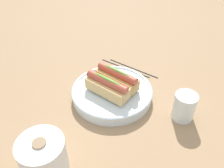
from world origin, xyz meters
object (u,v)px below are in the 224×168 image
at_px(hotdog_back, 107,86).
at_px(water_glass, 184,107).
at_px(paper_towel_roll, 45,161).
at_px(serving_bowl, 112,92).
at_px(chopstick_far, 133,68).
at_px(hotdog_front, 117,78).
at_px(chopstick_near, 125,68).

bearing_deg(hotdog_back, water_glass, -173.14).
bearing_deg(paper_towel_roll, water_glass, -128.58).
bearing_deg(serving_bowl, water_glass, -179.29).
bearing_deg(chopstick_far, water_glass, 152.54).
xyz_separation_m(serving_bowl, chopstick_far, (-0.01, -0.19, -0.02)).
height_order(serving_bowl, water_glass, water_glass).
bearing_deg(hotdog_front, paper_towel_roll, 84.48).
height_order(hotdog_front, hotdog_back, same).
relative_size(serving_bowl, chopstick_near, 1.25).
height_order(water_glass, paper_towel_roll, paper_towel_roll).
xyz_separation_m(serving_bowl, paper_towel_roll, (0.03, 0.33, 0.05)).
height_order(water_glass, chopstick_far, water_glass).
distance_m(paper_towel_roll, chopstick_far, 0.52).
xyz_separation_m(serving_bowl, hotdog_front, (-0.01, -0.03, 0.04)).
bearing_deg(chopstick_near, serving_bowl, 106.78).
bearing_deg(paper_towel_roll, chopstick_far, -94.16).
relative_size(serving_bowl, hotdog_front, 1.74).
xyz_separation_m(hotdog_front, hotdog_back, (0.01, 0.05, 0.00)).
bearing_deg(serving_bowl, chopstick_near, -83.43).
height_order(hotdog_back, chopstick_far, hotdog_back).
distance_m(serving_bowl, hotdog_front, 0.05).
xyz_separation_m(hotdog_back, water_glass, (-0.25, -0.03, -0.02)).
distance_m(paper_towel_roll, chopstick_near, 0.51).
distance_m(hotdog_front, chopstick_near, 0.16).
xyz_separation_m(paper_towel_roll, chopstick_near, (-0.01, -0.50, -0.06)).
bearing_deg(hotdog_front, serving_bowl, 75.27).
distance_m(water_glass, chopstick_near, 0.31).
xyz_separation_m(water_glass, chopstick_far, (0.23, -0.18, -0.04)).
bearing_deg(chopstick_far, hotdog_back, 96.62).
bearing_deg(water_glass, chopstick_near, -33.45).
xyz_separation_m(water_glass, paper_towel_roll, (0.27, 0.33, 0.02)).
bearing_deg(hotdog_back, paper_towel_roll, 86.13).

